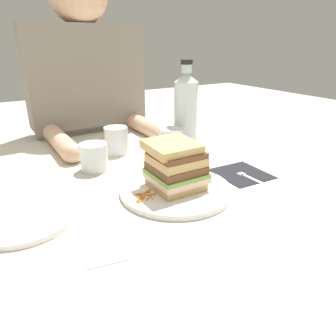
{
  "coord_description": "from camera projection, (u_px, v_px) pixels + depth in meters",
  "views": [
    {
      "loc": [
        -0.37,
        -0.56,
        0.34
      ],
      "look_at": [
        -0.0,
        0.03,
        0.05
      ],
      "focal_mm": 33.59,
      "sensor_mm": 36.0,
      "label": 1
    }
  ],
  "objects": [
    {
      "name": "carrot_shred_10",
      "position": [
        200.0,
        178.0,
        0.8
      ],
      "size": [
        0.0,
        0.02,
        0.0
      ],
      "primitive_type": "cylinder",
      "rotation": [
        0.0,
        1.57,
        1.56
      ],
      "color": "orange",
      "rests_on": "main_plate"
    },
    {
      "name": "sandwich",
      "position": [
        174.0,
        166.0,
        0.72
      ],
      "size": [
        0.12,
        0.12,
        0.11
      ],
      "color": "tan",
      "rests_on": "main_plate"
    },
    {
      "name": "carrot_shred_0",
      "position": [
        148.0,
        198.0,
        0.69
      ],
      "size": [
        0.02,
        0.01,
        0.0
      ],
      "primitive_type": "cylinder",
      "rotation": [
        0.0,
        1.57,
        3.81
      ],
      "color": "orange",
      "rests_on": "main_plate"
    },
    {
      "name": "napkin_pink",
      "position": [
        103.0,
        248.0,
        0.55
      ],
      "size": [
        0.09,
        0.11,
        0.0
      ],
      "primitive_type": "cube",
      "rotation": [
        0.0,
        0.0,
        -0.18
      ],
      "color": "pink",
      "rests_on": "ground_plane"
    },
    {
      "name": "carrot_shred_2",
      "position": [
        140.0,
        195.0,
        0.71
      ],
      "size": [
        0.02,
        0.02,
        0.0
      ],
      "primitive_type": "cylinder",
      "rotation": [
        0.0,
        1.57,
        2.18
      ],
      "color": "orange",
      "rests_on": "main_plate"
    },
    {
      "name": "empty_tumbler_1",
      "position": [
        116.0,
        140.0,
        1.0
      ],
      "size": [
        0.07,
        0.07,
        0.09
      ],
      "primitive_type": "cylinder",
      "color": "silver",
      "rests_on": "ground_plane"
    },
    {
      "name": "carrot_shred_8",
      "position": [
        143.0,
        197.0,
        0.7
      ],
      "size": [
        0.03,
        0.03,
        0.0
      ],
      "primitive_type": "cylinder",
      "rotation": [
        0.0,
        1.57,
        0.79
      ],
      "color": "orange",
      "rests_on": "main_plate"
    },
    {
      "name": "ground_plane",
      "position": [
        176.0,
        192.0,
        0.75
      ],
      "size": [
        3.0,
        3.0,
        0.0
      ],
      "primitive_type": "plane",
      "color": "beige"
    },
    {
      "name": "carrot_shred_1",
      "position": [
        141.0,
        200.0,
        0.69
      ],
      "size": [
        0.03,
        0.02,
        0.0
      ],
      "primitive_type": "cylinder",
      "rotation": [
        0.0,
        1.57,
        3.8
      ],
      "color": "orange",
      "rests_on": "main_plate"
    },
    {
      "name": "main_plate",
      "position": [
        175.0,
        190.0,
        0.75
      ],
      "size": [
        0.27,
        0.27,
        0.01
      ],
      "primitive_type": "cylinder",
      "color": "white",
      "rests_on": "ground_plane"
    },
    {
      "name": "fork",
      "position": [
        248.0,
        176.0,
        0.83
      ],
      "size": [
        0.02,
        0.17,
        0.0
      ],
      "color": "silver",
      "rests_on": "napkin_dark"
    },
    {
      "name": "carrot_shred_9",
      "position": [
        146.0,
        192.0,
        0.72
      ],
      "size": [
        0.03,
        0.01,
        0.0
      ],
      "primitive_type": "cylinder",
      "rotation": [
        0.0,
        1.57,
        3.5
      ],
      "color": "orange",
      "rests_on": "main_plate"
    },
    {
      "name": "carrot_shred_13",
      "position": [
        195.0,
        177.0,
        0.8
      ],
      "size": [
        0.01,
        0.03,
        0.0
      ],
      "primitive_type": "cylinder",
      "rotation": [
        0.0,
        1.57,
        4.89
      ],
      "color": "orange",
      "rests_on": "main_plate"
    },
    {
      "name": "carrot_shred_3",
      "position": [
        136.0,
        194.0,
        0.71
      ],
      "size": [
        0.02,
        0.0,
        0.0
      ],
      "primitive_type": "cylinder",
      "rotation": [
        0.0,
        1.57,
        3.16
      ],
      "color": "orange",
      "rests_on": "main_plate"
    },
    {
      "name": "carrot_shred_15",
      "position": [
        199.0,
        179.0,
        0.79
      ],
      "size": [
        0.01,
        0.03,
        0.0
      ],
      "primitive_type": "cylinder",
      "rotation": [
        0.0,
        1.57,
        1.46
      ],
      "color": "orange",
      "rests_on": "main_plate"
    },
    {
      "name": "knife",
      "position": [
        112.0,
        213.0,
        0.66
      ],
      "size": [
        0.02,
        0.2,
        0.0
      ],
      "color": "silver",
      "rests_on": "ground_plane"
    },
    {
      "name": "carrot_shred_12",
      "position": [
        194.0,
        179.0,
        0.79
      ],
      "size": [
        0.02,
        0.03,
        0.0
      ],
      "primitive_type": "cylinder",
      "rotation": [
        0.0,
        1.57,
        5.21
      ],
      "color": "orange",
      "rests_on": "main_plate"
    },
    {
      "name": "juice_glass",
      "position": [
        171.0,
        142.0,
        0.99
      ],
      "size": [
        0.07,
        0.07,
        0.08
      ],
      "color": "white",
      "rests_on": "ground_plane"
    },
    {
      "name": "napkin_dark",
      "position": [
        242.0,
        174.0,
        0.85
      ],
      "size": [
        0.14,
        0.14,
        0.0
      ],
      "primitive_type": "cube",
      "rotation": [
        0.0,
        0.0,
        -0.04
      ],
      "color": "black",
      "rests_on": "ground_plane"
    },
    {
      "name": "carrot_shred_5",
      "position": [
        144.0,
        193.0,
        0.71
      ],
      "size": [
        0.03,
        0.0,
        0.0
      ],
      "primitive_type": "cylinder",
      "rotation": [
        0.0,
        1.57,
        3.11
      ],
      "color": "orange",
      "rests_on": "main_plate"
    },
    {
      "name": "carrot_shred_7",
      "position": [
        151.0,
        196.0,
        0.7
      ],
      "size": [
        0.01,
        0.03,
        0.0
      ],
      "primitive_type": "cylinder",
      "rotation": [
        0.0,
        1.57,
        1.36
      ],
      "color": "orange",
      "rests_on": "main_plate"
    },
    {
      "name": "carrot_shred_4",
      "position": [
        151.0,
        195.0,
        0.71
      ],
      "size": [
        0.02,
        0.01,
        0.0
      ],
      "primitive_type": "cylinder",
      "rotation": [
        0.0,
        1.57,
        6.03
      ],
      "color": "orange",
      "rests_on": "main_plate"
    },
    {
      "name": "side_plate",
      "position": [
        23.0,
        217.0,
        0.63
      ],
      "size": [
        0.21,
        0.21,
        0.01
      ],
      "primitive_type": "cylinder",
      "color": "white",
      "rests_on": "ground_plane"
    },
    {
      "name": "diner_across",
      "position": [
        86.0,
        58.0,
        1.15
      ],
      "size": [
        0.44,
        0.45,
        0.59
      ],
      "color": "#DBAD89",
      "rests_on": "ground_plane"
    },
    {
      "name": "carrot_shred_11",
      "position": [
        201.0,
        183.0,
        0.77
      ],
      "size": [
        0.02,
        0.01,
        0.0
      ],
      "primitive_type": "cylinder",
      "rotation": [
        0.0,
        1.57,
        3.57
      ],
      "color": "orange",
      "rests_on": "main_plate"
    },
    {
      "name": "carrot_shred_6",
      "position": [
        139.0,
        199.0,
        0.69
      ],
      "size": [
        0.02,
        0.02,
        0.0
      ],
      "primitive_type": "cylinder",
      "rotation": [
        0.0,
        1.57,
        3.83
      ],
      "color": "orange",
      "rests_on": "main_plate"
    },
    {
      "name": "empty_tumbler_0",
      "position": [
        94.0,
        157.0,
        0.87
      ],
      "size": [
        0.08,
        0.08,
        0.08
      ],
      "primitive_type": "cylinder",
      "color": "silver",
      "rests_on": "ground_plane"
    },
    {
      "name": "carrot_shred_14",
      "position": [
        208.0,
        183.0,
        0.77
      ],
      "size": [
        0.03,
        0.01,
        0.0
      ],
      "primitive_type": "cylinder",
      "rotation": [
        0.0,
        1.57,
        3.0
      ],
      "color": "orange",
      "rests_on": "main_plate"
    },
    {
      "name": "water_bottle",
      "position": [
        186.0,
        110.0,
        1.02
      ],
      "size": [
        0.08,
        0.08,
        0.28
      ],
      "color": "silver",
      "rests_on": "ground_plane"
    }
  ]
}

